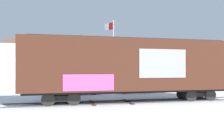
{
  "coord_description": "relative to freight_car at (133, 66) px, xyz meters",
  "views": [
    {
      "loc": [
        -4.71,
        -15.9,
        2.46
      ],
      "look_at": [
        -1.26,
        1.59,
        2.45
      ],
      "focal_mm": 34.63,
      "sensor_mm": 36.0,
      "label": 1
    }
  ],
  "objects": [
    {
      "name": "parked_car_black",
      "position": [
        -4.05,
        6.11,
        -1.85
      ],
      "size": [
        4.58,
        2.44,
        1.77
      ],
      "color": "black",
      "rests_on": "ground_plane"
    },
    {
      "name": "freight_car",
      "position": [
        0.0,
        0.0,
        0.0
      ],
      "size": [
        16.28,
        3.3,
        4.94
      ],
      "color": "#472316",
      "rests_on": "ground_plane"
    },
    {
      "name": "flagpole",
      "position": [
        0.64,
        11.97,
        3.1
      ],
      "size": [
        1.03,
        1.39,
        8.97
      ],
      "color": "silver",
      "rests_on": "ground_plane"
    },
    {
      "name": "parked_car_red",
      "position": [
        2.03,
        6.54,
        -1.92
      ],
      "size": [
        4.2,
        2.18,
        1.66
      ],
      "color": "#B21E1E",
      "rests_on": "ground_plane"
    },
    {
      "name": "hillside",
      "position": [
        -0.11,
        72.48,
        2.4
      ],
      "size": [
        113.13,
        42.7,
        14.9
      ],
      "color": "silver",
      "rests_on": "ground_plane"
    },
    {
      "name": "ground_plane",
      "position": [
        -0.08,
        0.0,
        -2.75
      ],
      "size": [
        260.0,
        260.0,
        0.0
      ],
      "primitive_type": "plane",
      "color": "silver"
    },
    {
      "name": "track",
      "position": [
        0.6,
        0.01,
        -2.72
      ],
      "size": [
        60.02,
        3.13,
        0.08
      ],
      "color": "#4C4742",
      "rests_on": "ground_plane"
    }
  ]
}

